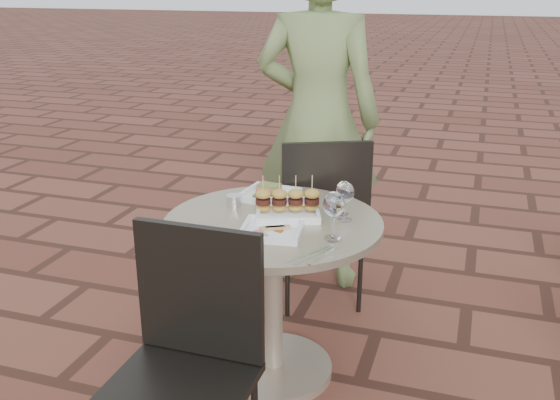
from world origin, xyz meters
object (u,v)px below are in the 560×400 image
(cafe_table, at_px, (273,274))
(plate_tuna, at_px, (272,230))
(chair_near, at_px, (187,348))
(diner, at_px, (318,120))
(chair_far, at_px, (322,209))
(plate_sliders, at_px, (287,205))
(plate_salmon, at_px, (269,194))

(cafe_table, relative_size, plate_tuna, 3.41)
(chair_near, bearing_deg, diner, 91.09)
(plate_tuna, bearing_deg, chair_far, 89.72)
(plate_sliders, bearing_deg, cafe_table, -112.58)
(plate_salmon, bearing_deg, plate_tuna, -69.48)
(plate_salmon, bearing_deg, diner, 87.54)
(cafe_table, height_order, chair_near, chair_near)
(diner, relative_size, plate_salmon, 7.41)
(cafe_table, distance_m, plate_salmon, 0.38)
(cafe_table, distance_m, diner, 1.08)
(diner, bearing_deg, cafe_table, 92.39)
(diner, xyz_separation_m, plate_salmon, (-0.03, -0.72, -0.19))
(plate_tuna, bearing_deg, plate_sliders, 91.14)
(chair_near, relative_size, plate_salmon, 3.66)
(diner, height_order, plate_sliders, diner)
(diner, xyz_separation_m, plate_tuna, (0.11, -1.11, -0.20))
(plate_sliders, height_order, plate_tuna, plate_sliders)
(chair_far, distance_m, diner, 0.52)
(diner, distance_m, plate_sliders, 0.92)
(chair_far, xyz_separation_m, plate_sliders, (-0.01, -0.57, 0.22))
(chair_near, height_order, plate_salmon, chair_near)
(cafe_table, bearing_deg, diner, 94.40)
(chair_near, xyz_separation_m, plate_sliders, (0.08, 0.80, 0.22))
(plate_salmon, relative_size, plate_tuna, 0.96)
(plate_salmon, bearing_deg, chair_far, 69.32)
(diner, bearing_deg, chair_far, 107.99)
(chair_far, relative_size, chair_near, 1.00)
(cafe_table, relative_size, plate_salmon, 3.55)
(diner, distance_m, plate_tuna, 1.14)
(diner, height_order, plate_salmon, diner)
(plate_tuna, bearing_deg, chair_near, -98.62)
(chair_far, xyz_separation_m, diner, (-0.12, 0.33, 0.39))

